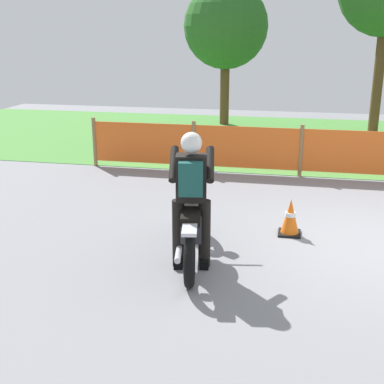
{
  "coord_description": "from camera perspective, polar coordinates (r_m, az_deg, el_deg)",
  "views": [
    {
      "loc": [
        -1.23,
        -6.85,
        2.8
      ],
      "look_at": [
        -2.43,
        -0.97,
        0.9
      ],
      "focal_mm": 47.71,
      "sensor_mm": 36.0,
      "label": 1
    }
  ],
  "objects": [
    {
      "name": "ground",
      "position": [
        7.5,
        20.16,
        -5.57
      ],
      "size": [
        24.0,
        24.0,
        0.02
      ],
      "primitive_type": "cube",
      "color": "gray"
    },
    {
      "name": "grass_verge",
      "position": [
        14.08,
        16.38,
        5.41
      ],
      "size": [
        24.0,
        7.24,
        0.01
      ],
      "primitive_type": "cube",
      "color": "#4C8C3D",
      "rests_on": "ground"
    },
    {
      "name": "barrier_fence",
      "position": [
        10.44,
        18.06,
        4.2
      ],
      "size": [
        10.94,
        0.08,
        1.05
      ],
      "color": "olive",
      "rests_on": "ground"
    },
    {
      "name": "tree_leftmost",
      "position": [
        15.94,
        3.81,
        17.95
      ],
      "size": [
        2.51,
        2.51,
        4.19
      ],
      "color": "brown",
      "rests_on": "ground"
    },
    {
      "name": "motorcycle_lead",
      "position": [
        6.44,
        -0.01,
        -3.45
      ],
      "size": [
        0.65,
        2.12,
        1.01
      ],
      "rotation": [
        0.0,
        0.0,
        1.74
      ],
      "color": "black",
      "rests_on": "ground"
    },
    {
      "name": "rider_lead",
      "position": [
        6.07,
        -0.08,
        -0.15
      ],
      "size": [
        0.61,
        0.73,
        1.69
      ],
      "rotation": [
        0.0,
        0.0,
        1.74
      ],
      "color": "black",
      "rests_on": "ground"
    },
    {
      "name": "traffic_cone",
      "position": [
        7.42,
        10.93,
        -2.78
      ],
      "size": [
        0.32,
        0.32,
        0.53
      ],
      "color": "black",
      "rests_on": "ground"
    }
  ]
}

